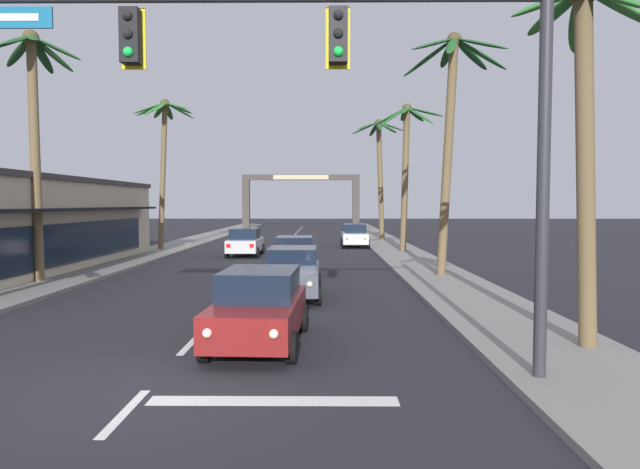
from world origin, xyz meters
TOP-DOWN VIEW (x-y plane):
  - ground_plane at (0.00, 0.00)m, footprint 220.00×220.00m
  - sidewalk_right at (7.80, 20.00)m, footprint 3.20×110.00m
  - sidewalk_left at (-7.80, 20.00)m, footprint 3.20×110.00m
  - lane_markings at (0.46, 19.06)m, footprint 4.28×86.42m
  - traffic_signal_mast at (3.40, 0.29)m, footprint 10.75×0.41m
  - sedan_lead_at_stop_bar at (1.56, 3.03)m, footprint 2.10×4.51m
  - sedan_third_in_queue at (1.94, 9.42)m, footprint 1.97×4.46m
  - sedan_fifth_in_queue at (1.66, 15.81)m, footprint 1.98×4.46m
  - sedan_oncoming_far at (-1.76, 24.53)m, footprint 1.95×4.45m
  - sedan_parked_nearest_kerb at (5.18, 31.59)m, footprint 1.95×4.45m
  - palm_left_second at (-8.16, 12.43)m, footprint 3.41×3.54m
  - palm_left_third at (-7.64, 28.21)m, footprint 4.04×4.12m
  - palm_right_nearest at (8.38, 2.37)m, footprint 3.22×3.35m
  - palm_right_second at (8.28, 14.35)m, footprint 4.31×4.70m
  - palm_right_third at (8.13, 26.35)m, footprint 4.38×4.54m
  - palm_right_farthest at (7.64, 38.27)m, footprint 4.62×4.62m
  - town_gateway_arch at (0.00, 63.14)m, footprint 14.97×0.90m

SIDE VIEW (x-z plane):
  - ground_plane at x=0.00m, z-range 0.00..0.00m
  - lane_markings at x=0.46m, z-range 0.00..0.01m
  - sidewalk_right at x=7.80m, z-range 0.00..0.14m
  - sidewalk_left at x=-7.80m, z-range 0.00..0.14m
  - sedan_lead_at_stop_bar at x=1.56m, z-range 0.01..1.69m
  - sedan_third_in_queue at x=1.94m, z-range 0.01..1.69m
  - sedan_fifth_in_queue at x=1.66m, z-range 0.01..1.69m
  - sedan_oncoming_far at x=-1.76m, z-range 0.01..1.69m
  - sedan_parked_nearest_kerb at x=5.18m, z-range 0.01..1.69m
  - town_gateway_arch at x=0.00m, z-range 1.02..7.87m
  - traffic_signal_mast at x=3.40m, z-range 1.62..8.90m
  - palm_right_nearest at x=8.38m, z-range 1.41..9.21m
  - palm_right_third at x=8.13m, z-range 1.72..11.12m
  - palm_left_second at x=-8.16m, z-range 1.75..11.53m
  - palm_right_farthest at x=7.64m, z-range 1.64..11.86m
  - palm_right_second at x=8.28m, z-range 1.97..12.19m
  - palm_left_third at x=-7.64m, z-range 2.22..12.28m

